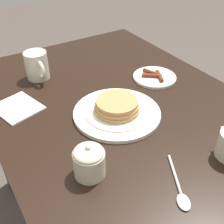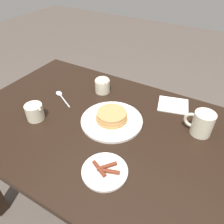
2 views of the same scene
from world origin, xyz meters
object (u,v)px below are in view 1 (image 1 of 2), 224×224
Objects in this scene: napkin at (18,108)px; spoon at (180,192)px; pancake_plate at (117,110)px; coffee_mug at (37,65)px; sugar_bowl at (89,161)px; side_plate_bacon at (154,77)px.

spoon is at bearing 22.19° from napkin.
pancake_plate is 1.78× the size of spoon.
napkin is at bearing -40.41° from coffee_mug.
napkin is (-0.20, -0.26, -0.01)m from pancake_plate.
pancake_plate is at bearing 131.51° from sugar_bowl.
spoon is (0.53, 0.22, 0.00)m from napkin.
side_plate_bacon is at bearing 122.98° from sugar_bowl.
sugar_bowl is (0.17, -0.19, 0.03)m from pancake_plate.
coffee_mug is at bearing 173.16° from sugar_bowl.
coffee_mug reaches higher than side_plate_bacon.
spoon is at bearing -6.86° from pancake_plate.
coffee_mug is at bearing 139.59° from napkin.
side_plate_bacon reaches higher than spoon.
coffee_mug is at bearing -160.56° from pancake_plate.
sugar_bowl is at bearing 10.55° from napkin.
napkin is at bearing -157.81° from spoon.
sugar_bowl is at bearing -48.49° from pancake_plate.
side_plate_bacon is (-0.11, 0.24, -0.01)m from pancake_plate.
sugar_bowl reaches higher than side_plate_bacon.
napkin is at bearing -169.45° from sugar_bowl.
side_plate_bacon is 0.53m from spoon.
side_plate_bacon is 1.36× the size of coffee_mug.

